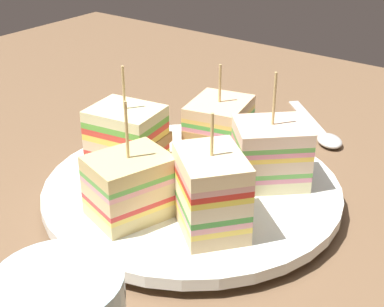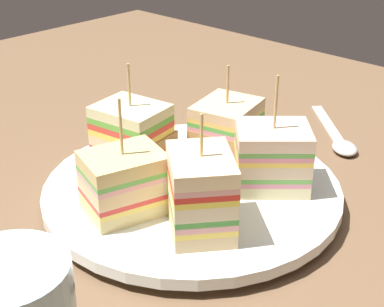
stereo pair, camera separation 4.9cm
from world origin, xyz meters
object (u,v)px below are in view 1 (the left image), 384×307
at_px(sandwich_wedge_2, 211,192).
at_px(spoon, 323,134).
at_px(sandwich_wedge_1, 130,186).
at_px(sandwich_wedge_3, 270,153).
at_px(plate, 192,191).
at_px(sandwich_wedge_4, 219,128).
at_px(sandwich_wedge_0, 127,138).

distance_m(sandwich_wedge_2, spoon, 0.24).
relative_size(sandwich_wedge_1, sandwich_wedge_3, 0.96).
xyz_separation_m(sandwich_wedge_3, spoon, (0.02, -0.15, -0.04)).
xyz_separation_m(plate, sandwich_wedge_4, (0.02, -0.07, 0.03)).
distance_m(sandwich_wedge_2, sandwich_wedge_3, 0.09).
bearing_deg(sandwich_wedge_1, plate, 8.72).
bearing_deg(sandwich_wedge_4, sandwich_wedge_1, -9.74).
bearing_deg(plate, sandwich_wedge_3, -138.00).
relative_size(sandwich_wedge_1, sandwich_wedge_2, 1.01).
bearing_deg(spoon, sandwich_wedge_1, -55.76).
bearing_deg(sandwich_wedge_1, sandwich_wedge_3, -11.04).
xyz_separation_m(sandwich_wedge_2, spoon, (0.02, -0.24, -0.04)).
distance_m(sandwich_wedge_3, sandwich_wedge_4, 0.07).
relative_size(plate, sandwich_wedge_1, 2.68).
xyz_separation_m(sandwich_wedge_0, sandwich_wedge_2, (-0.12, 0.04, 0.00)).
bearing_deg(sandwich_wedge_1, spoon, 7.65).
xyz_separation_m(sandwich_wedge_4, spoon, (-0.05, -0.13, -0.04)).
bearing_deg(sandwich_wedge_0, spoon, 54.44).
height_order(plate, sandwich_wedge_0, sandwich_wedge_0).
bearing_deg(sandwich_wedge_4, sandwich_wedge_3, 60.46).
bearing_deg(sandwich_wedge_1, sandwich_wedge_2, -52.66).
relative_size(sandwich_wedge_1, spoon, 0.83).
bearing_deg(sandwich_wedge_4, sandwich_wedge_2, 18.94).
bearing_deg(sandwich_wedge_3, sandwich_wedge_0, -18.46).
height_order(sandwich_wedge_3, spoon, sandwich_wedge_3).
bearing_deg(sandwich_wedge_0, sandwich_wedge_2, -25.89).
bearing_deg(sandwich_wedge_4, sandwich_wedge_0, -46.86).
distance_m(sandwich_wedge_3, spoon, 0.15).
distance_m(plate, sandwich_wedge_0, 0.08).
relative_size(sandwich_wedge_0, sandwich_wedge_2, 1.01).
bearing_deg(sandwich_wedge_3, spoon, -126.80).
relative_size(sandwich_wedge_2, spoon, 0.82).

